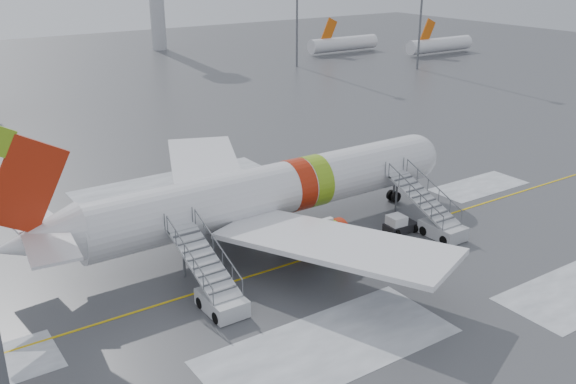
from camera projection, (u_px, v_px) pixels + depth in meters
ground at (310, 250)px, 44.95m from camera, size 260.00×260.00×0.00m
airliner at (261, 194)px, 45.62m from camera, size 35.03×32.97×11.18m
airstair_fwd at (436, 220)px, 47.17m from camera, size 2.05×7.70×3.48m
airstair_aft at (215, 289)px, 37.59m from camera, size 2.05×7.70×3.48m
pushback_tug at (399, 225)px, 47.52m from camera, size 2.48×1.91×1.38m
distant_aircraft at (376, 55)px, 127.24m from camera, size 35.00×18.00×8.00m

